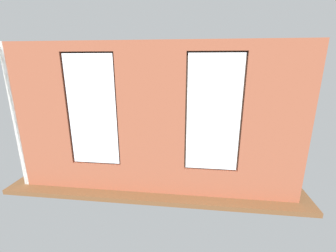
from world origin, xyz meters
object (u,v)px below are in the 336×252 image
object	(u,v)px
coffee_table	(176,139)
papasan_chair	(175,125)
couch_by_window	(137,163)
potted_plant_corner_near_left	(237,115)
cup_ceramic	(171,135)
potted_plant_corner_far_left	(265,160)
media_console	(85,142)
potted_plant_near_tv	(84,140)
potted_plant_foreground_right	(114,120)
remote_black	(163,138)
potted_plant_mid_room_small	(183,131)
tv_flatscreen	(82,121)
couch_left	(241,143)
table_plant_small	(176,134)
potted_plant_between_couches	(199,142)
potted_plant_by_left_couch	(222,130)

from	to	relation	value
coffee_table	papasan_chair	xyz separation A→B (m)	(0.18, -1.35, 0.08)
couch_by_window	potted_plant_corner_near_left	world-z (taller)	potted_plant_corner_near_left
cup_ceramic	potted_plant_corner_far_left	distance (m)	2.99
media_console	potted_plant_near_tv	size ratio (longest dim) A/B	1.16
potted_plant_foreground_right	potted_plant_near_tv	bearing A→B (deg)	94.79
remote_black	potted_plant_foreground_right	size ratio (longest dim) A/B	0.22
potted_plant_corner_near_left	potted_plant_mid_room_small	world-z (taller)	potted_plant_corner_near_left
potted_plant_corner_far_left	tv_flatscreen	bearing A→B (deg)	-17.61
couch_left	remote_black	xyz separation A→B (m)	(2.36, 0.12, 0.09)
table_plant_small	potted_plant_between_couches	xyz separation A→B (m)	(-0.67, 1.67, 0.35)
table_plant_small	cup_ceramic	bearing A→B (deg)	-30.81
coffee_table	remote_black	xyz separation A→B (m)	(0.40, 0.12, 0.06)
media_console	potted_plant_between_couches	world-z (taller)	potted_plant_between_couches
tv_flatscreen	potted_plant_by_left_couch	xyz separation A→B (m)	(-4.46, -1.70, -0.62)
coffee_table	table_plant_small	bearing A→B (deg)	-90.00
potted_plant_mid_room_small	potted_plant_by_left_couch	size ratio (longest dim) A/B	1.24
coffee_table	potted_plant_mid_room_small	bearing A→B (deg)	-101.02
potted_plant_corner_near_left	potted_plant_foreground_right	distance (m)	4.71
tv_flatscreen	potted_plant_near_tv	bearing A→B (deg)	117.77
cup_ceramic	potted_plant_between_couches	size ratio (longest dim) A/B	0.07
table_plant_small	potted_plant_corner_near_left	bearing A→B (deg)	-139.99
potted_plant_foreground_right	potted_plant_near_tv	world-z (taller)	potted_plant_near_tv
potted_plant_foreground_right	potted_plant_by_left_couch	distance (m)	4.17
potted_plant_mid_room_small	potted_plant_corner_far_left	world-z (taller)	potted_plant_corner_far_left
couch_by_window	potted_plant_mid_room_small	distance (m)	2.72
tv_flatscreen	papasan_chair	distance (m)	3.19
potted_plant_foreground_right	tv_flatscreen	bearing A→B (deg)	81.21
potted_plant_corner_near_left	potted_plant_near_tv	world-z (taller)	potted_plant_corner_near_left
tv_flatscreen	papasan_chair	size ratio (longest dim) A/B	1.10
papasan_chair	potted_plant_between_couches	xyz separation A→B (m)	(-0.85, 3.03, 0.46)
media_console	tv_flatscreen	bearing A→B (deg)	-90.00
potted_plant_by_left_couch	potted_plant_near_tv	xyz separation A→B (m)	(3.91, 2.75, 0.41)
couch_left	potted_plant_between_couches	world-z (taller)	potted_plant_between_couches
couch_by_window	potted_plant_foreground_right	xyz separation A→B (m)	(1.79, -3.43, 0.15)
coffee_table	potted_plant_near_tv	xyz separation A→B (m)	(2.35, 1.29, 0.34)
table_plant_small	potted_plant_mid_room_small	bearing A→B (deg)	-101.02
couch_left	table_plant_small	bearing A→B (deg)	-87.35
remote_black	potted_plant_near_tv	size ratio (longest dim) A/B	0.17
remote_black	potted_plant_corner_near_left	size ratio (longest dim) A/B	0.13
potted_plant_corner_near_left	potted_plant_foreground_right	xyz separation A→B (m)	(4.70, 0.07, -0.32)
remote_black	potted_plant_between_couches	xyz separation A→B (m)	(-1.07, 1.55, 0.48)
potted_plant_corner_near_left	potted_plant_near_tv	distance (m)	5.40
couch_by_window	potted_plant_mid_room_small	size ratio (longest dim) A/B	3.91
media_console	papasan_chair	world-z (taller)	papasan_chair
couch_by_window	potted_plant_foreground_right	world-z (taller)	couch_by_window
potted_plant_corner_far_left	potted_plant_between_couches	size ratio (longest dim) A/B	0.61
couch_by_window	potted_plant_near_tv	xyz separation A→B (m)	(1.54, -0.44, 0.38)
tv_flatscreen	potted_plant_near_tv	xyz separation A→B (m)	(-0.55, 1.04, -0.21)
potted_plant_corner_near_left	potted_plant_foreground_right	world-z (taller)	potted_plant_corner_near_left
cup_ceramic	potted_plant_mid_room_small	distance (m)	0.78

